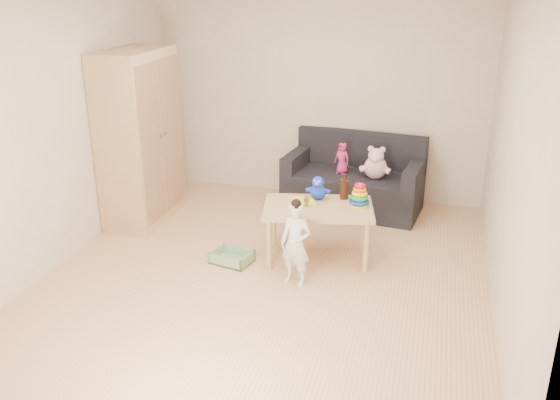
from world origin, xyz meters
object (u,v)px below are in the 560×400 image
(play_table, at_px, (318,232))
(toddler, at_px, (296,245))
(wardrobe, at_px, (140,138))
(sofa, at_px, (353,191))

(play_table, height_order, toddler, toddler)
(toddler, bearing_deg, wardrobe, 167.08)
(play_table, distance_m, toddler, 0.58)
(play_table, bearing_deg, sofa, 84.19)
(wardrobe, height_order, toddler, wardrobe)
(wardrobe, bearing_deg, play_table, -13.30)
(sofa, xyz_separation_m, toddler, (-0.23, -1.93, 0.17))
(wardrobe, relative_size, sofa, 1.21)
(wardrobe, xyz_separation_m, sofa, (2.24, 0.88, -0.73))
(wardrobe, distance_m, play_table, 2.26)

